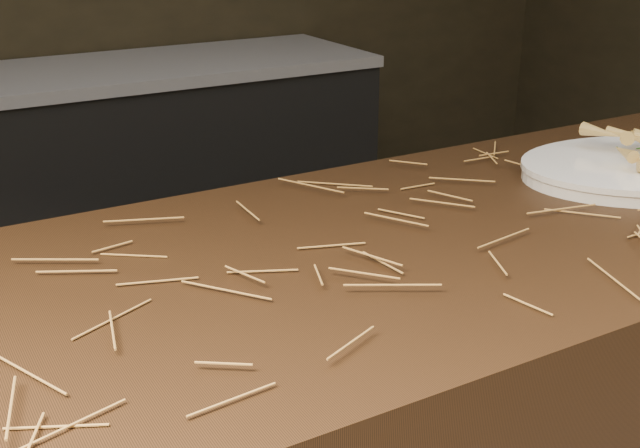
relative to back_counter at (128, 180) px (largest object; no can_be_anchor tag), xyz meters
The scene contains 2 objects.
back_counter is the anchor object (origin of this frame).
straw_bedding 1.97m from the back_counter, 99.07° to the right, with size 1.40×0.60×0.02m, color olive, non-canonical shape.
Camera 1 is at (-0.48, -0.59, 1.37)m, focal length 45.00 mm.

